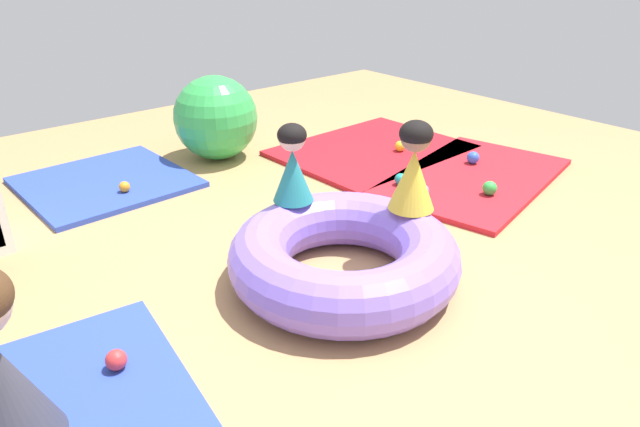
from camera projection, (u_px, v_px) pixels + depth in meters
ground_plane at (352, 275)px, 3.21m from camera, size 8.00×8.00×0.00m
gym_mat_center_rear at (372, 151)px, 5.04m from camera, size 1.61×1.28×0.04m
gym_mat_front at (474, 178)px, 4.47m from camera, size 1.84×1.35×0.04m
gym_mat_near_right at (105, 182)px, 4.39m from camera, size 1.19×1.19×0.04m
inflatable_cushion at (344, 256)px, 3.08m from camera, size 1.26×1.26×0.33m
child_in_yellow at (414, 167)px, 3.14m from camera, size 0.34×0.34×0.52m
child_in_teal at (293, 164)px, 3.25m from camera, size 0.30×0.30×0.47m
play_ball_teal at (401, 179)px, 4.27m from camera, size 0.09×0.09×0.09m
play_ball_pink at (422, 191)px, 4.05m from camera, size 0.10×0.10×0.10m
play_ball_green at (490, 188)px, 4.10m from camera, size 0.10×0.10×0.10m
play_ball_yellow at (400, 146)px, 4.95m from camera, size 0.09×0.09×0.09m
play_ball_blue at (473, 158)px, 4.68m from camera, size 0.10×0.10×0.10m
play_ball_red at (116, 360)px, 2.43m from camera, size 0.09×0.09×0.09m
play_ball_orange_second at (125, 187)px, 4.15m from camera, size 0.08×0.08×0.08m
exercise_ball_large at (216, 118)px, 4.79m from camera, size 0.71×0.71×0.71m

